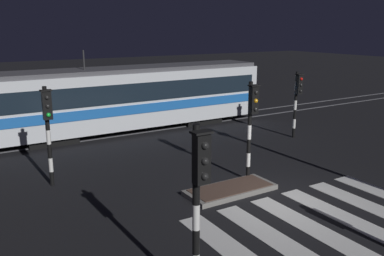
{
  "coord_description": "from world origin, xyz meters",
  "views": [
    {
      "loc": [
        -8.59,
        -8.66,
        5.19
      ],
      "look_at": [
        -0.44,
        4.52,
        1.4
      ],
      "focal_mm": 38.73,
      "sensor_mm": 36.0,
      "label": 1
    }
  ],
  "objects_px": {
    "traffic_light_median_centre": "(251,117)",
    "tram": "(129,97)",
    "traffic_light_corner_near_left": "(199,190)",
    "traffic_light_corner_far_right": "(297,95)",
    "traffic_light_corner_far_left": "(48,122)"
  },
  "relations": [
    {
      "from": "traffic_light_median_centre",
      "to": "traffic_light_corner_far_right",
      "type": "bearing_deg",
      "value": 30.88
    },
    {
      "from": "tram",
      "to": "traffic_light_corner_near_left",
      "type": "bearing_deg",
      "value": -108.08
    },
    {
      "from": "traffic_light_corner_far_right",
      "to": "traffic_light_corner_far_left",
      "type": "xyz_separation_m",
      "value": [
        -11.45,
        -0.23,
        0.12
      ]
    },
    {
      "from": "traffic_light_corner_near_left",
      "to": "traffic_light_corner_far_right",
      "type": "relative_size",
      "value": 1.12
    },
    {
      "from": "traffic_light_corner_near_left",
      "to": "traffic_light_median_centre",
      "type": "relative_size",
      "value": 1.03
    },
    {
      "from": "traffic_light_median_centre",
      "to": "tram",
      "type": "xyz_separation_m",
      "value": [
        -0.68,
        8.75,
        -0.52
      ]
    },
    {
      "from": "traffic_light_corner_near_left",
      "to": "traffic_light_median_centre",
      "type": "distance_m",
      "value": 6.82
    },
    {
      "from": "traffic_light_corner_far_right",
      "to": "traffic_light_corner_near_left",
      "type": "bearing_deg",
      "value": -143.21
    },
    {
      "from": "tram",
      "to": "traffic_light_median_centre",
      "type": "bearing_deg",
      "value": -85.57
    },
    {
      "from": "traffic_light_corner_near_left",
      "to": "tram",
      "type": "xyz_separation_m",
      "value": [
        4.36,
        13.35,
        -0.59
      ]
    },
    {
      "from": "traffic_light_median_centre",
      "to": "traffic_light_corner_near_left",
      "type": "bearing_deg",
      "value": -137.63
    },
    {
      "from": "traffic_light_corner_near_left",
      "to": "traffic_light_corner_far_left",
      "type": "bearing_deg",
      "value": 96.61
    },
    {
      "from": "traffic_light_corner_near_left",
      "to": "tram",
      "type": "distance_m",
      "value": 14.06
    },
    {
      "from": "traffic_light_median_centre",
      "to": "tram",
      "type": "distance_m",
      "value": 8.8
    },
    {
      "from": "traffic_light_corner_far_left",
      "to": "traffic_light_median_centre",
      "type": "xyz_separation_m",
      "value": [
        5.93,
        -3.07,
        0.06
      ]
    }
  ]
}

